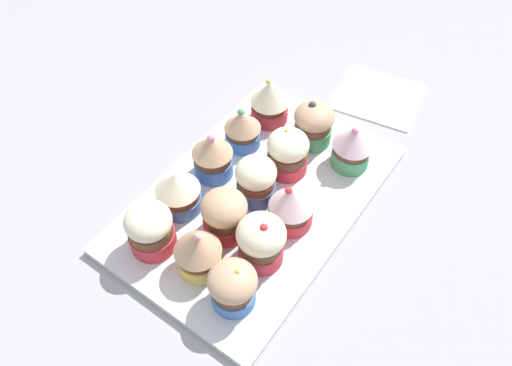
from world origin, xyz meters
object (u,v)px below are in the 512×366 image
cupcake_5 (222,213)px  cupcake_11 (213,155)px  baking_tray (256,199)px  napkin (378,96)px  cupcake_2 (291,206)px  cupcake_3 (353,146)px  cupcake_7 (288,152)px  cupcake_10 (178,191)px  cupcake_13 (270,101)px  cupcake_8 (314,123)px  cupcake_0 (233,286)px  cupcake_9 (150,228)px  cupcake_4 (198,251)px  cupcake_12 (243,129)px  cupcake_6 (256,182)px  cupcake_1 (261,241)px

cupcake_5 → cupcake_11: (6.94, 7.16, 0.11)cm
baking_tray → napkin: (29.84, -3.98, -0.30)cm
cupcake_2 → cupcake_3: bearing=-5.9°
cupcake_2 → cupcake_3: (13.80, -1.43, 0.31)cm
cupcake_7 → cupcake_2: bearing=-143.7°
cupcake_10 → cupcake_3: bearing=-36.5°
cupcake_3 → cupcake_13: same height
cupcake_2 → cupcake_8: bearing=20.8°
cupcake_5 → cupcake_10: cupcake_5 is taller
cupcake_0 → cupcake_9: 13.23cm
cupcake_5 → cupcake_11: bearing=45.9°
cupcake_4 → cupcake_8: bearing=0.3°
cupcake_10 → cupcake_12: bearing=0.0°
cupcake_10 → cupcake_9: bearing=-169.1°
cupcake_5 → cupcake_10: (-0.46, 7.21, -0.23)cm
baking_tray → cupcake_10: bearing=134.4°
cupcake_3 → cupcake_11: cupcake_11 is taller
cupcake_11 → napkin: size_ratio=0.57×
cupcake_6 → cupcake_10: bearing=132.3°
cupcake_8 → cupcake_10: cupcake_8 is taller
cupcake_9 → napkin: 45.40cm
cupcake_0 → cupcake_2: 13.69cm
cupcake_9 → cupcake_11: bearing=5.0°
cupcake_11 → napkin: cupcake_11 is taller
baking_tray → cupcake_3: cupcake_3 is taller
cupcake_4 → cupcake_5: (6.28, 1.11, -0.21)cm
cupcake_2 → cupcake_11: 13.69cm
cupcake_1 → cupcake_11: cupcake_1 is taller
cupcake_4 → cupcake_8: cupcake_4 is taller
cupcake_13 → cupcake_3: bearing=-93.1°
cupcake_2 → cupcake_12: cupcake_2 is taller
baking_tray → cupcake_9: size_ratio=5.55×
cupcake_6 → cupcake_13: (14.24, 7.56, 0.10)cm
cupcake_10 → cupcake_11: cupcake_11 is taller
cupcake_8 → cupcake_5: bearing=177.3°
cupcake_0 → baking_tray: bearing=25.9°
cupcake_6 → cupcake_12: 10.78cm
cupcake_2 → cupcake_4: (-12.51, 5.40, 0.41)cm
cupcake_12 → napkin: 25.81cm
cupcake_2 → napkin: cupcake_2 is taller
baking_tray → cupcake_2: (-0.70, -6.16, 4.03)cm
cupcake_1 → cupcake_9: size_ratio=1.09×
cupcake_4 → cupcake_10: cupcake_4 is taller
cupcake_12 → cupcake_11: bearing=-179.6°
cupcake_4 → cupcake_13: same height
cupcake_4 → napkin: cupcake_4 is taller
cupcake_7 → cupcake_12: size_ratio=1.11×
cupcake_7 → cupcake_12: cupcake_7 is taller
cupcake_10 → cupcake_0: bearing=-115.6°
cupcake_2 → cupcake_9: 18.31cm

